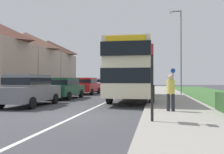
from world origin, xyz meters
TOP-DOWN VIEW (x-y plane):
  - ground_plane at (0.00, 0.00)m, footprint 120.00×120.00m
  - lane_marking_centre at (0.00, 8.00)m, footprint 0.14×60.00m
  - pavement_near_side at (4.20, 6.00)m, footprint 3.20×68.00m
  - double_decker_bus at (1.65, 7.90)m, footprint 2.80×10.79m
  - parked_car_grey at (-3.70, 2.95)m, footprint 1.92×4.44m
  - parked_car_dark_green at (-3.71, 8.11)m, footprint 1.95×4.58m
  - parked_car_red at (-3.57, 13.76)m, footprint 1.92×4.48m
  - parked_car_white at (-3.53, 19.59)m, footprint 1.99×4.55m
  - pedestrian_at_stop at (3.74, 1.20)m, footprint 0.34×0.34m
  - bus_stop_sign at (3.00, -1.43)m, footprint 0.09×0.52m
  - cycle_route_sign at (4.77, 14.30)m, footprint 0.44×0.08m
  - street_lamp_mid at (5.37, 13.81)m, footprint 1.14×0.20m
  - house_terrace_far_side at (-14.13, 20.62)m, footprint 7.25×20.69m

SIDE VIEW (x-z plane):
  - ground_plane at x=0.00m, z-range 0.00..0.00m
  - lane_marking_centre at x=0.00m, z-range 0.00..0.01m
  - pavement_near_side at x=4.20m, z-range 0.00..0.12m
  - parked_car_dark_green at x=-3.71m, z-range 0.09..1.67m
  - parked_car_red at x=-3.57m, z-range 0.08..1.72m
  - parked_car_white at x=-3.53m, z-range 0.08..1.72m
  - parked_car_grey at x=-3.70m, z-range 0.08..1.80m
  - pedestrian_at_stop at x=3.74m, z-range 0.14..1.81m
  - cycle_route_sign at x=4.77m, z-range 0.17..2.69m
  - bus_stop_sign at x=3.00m, z-range 0.24..2.84m
  - double_decker_bus at x=1.65m, z-range 0.29..3.99m
  - house_terrace_far_side at x=-14.13m, z-range 0.00..7.88m
  - street_lamp_mid at x=5.37m, z-range 0.55..8.42m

